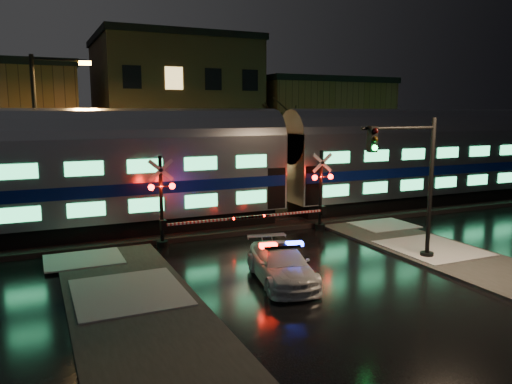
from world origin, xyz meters
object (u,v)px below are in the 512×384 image
traffic_light (414,187)px  streetlight (43,130)px  crossing_signal_left (170,210)px  crossing_signal_right (315,198)px  police_car (281,264)px

traffic_light → streetlight: 18.45m
traffic_light → streetlight: streetlight is taller
crossing_signal_left → streetlight: bearing=125.8°
streetlight → crossing_signal_right: bearing=-28.5°
crossing_signal_right → streetlight: size_ratio=0.65×
police_car → crossing_signal_left: size_ratio=0.81×
crossing_signal_right → traffic_light: (0.78, -6.16, 1.38)m
crossing_signal_left → traffic_light: traffic_light is taller
police_car → traffic_light: traffic_light is taller
streetlight → crossing_signal_left: bearing=-54.2°
crossing_signal_left → streetlight: (-4.83, 6.69, 3.40)m
police_car → streetlight: size_ratio=0.53×
police_car → crossing_signal_left: bearing=122.2°
crossing_signal_right → traffic_light: traffic_light is taller
police_car → traffic_light: bearing=10.6°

